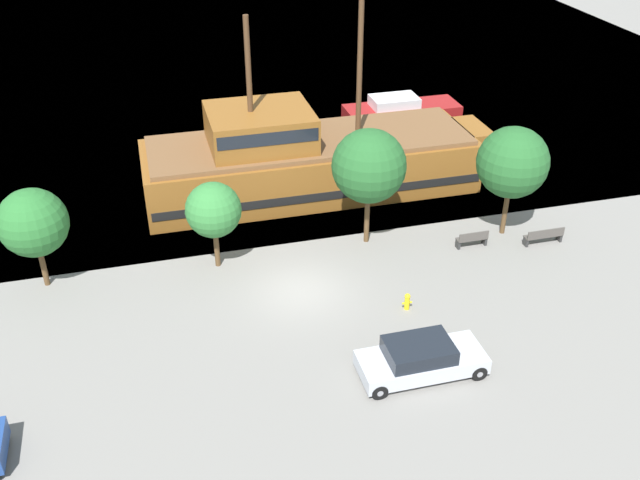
% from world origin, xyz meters
% --- Properties ---
extents(ground_plane, '(160.00, 160.00, 0.00)m').
position_xyz_m(ground_plane, '(0.00, 0.00, 0.00)').
color(ground_plane, gray).
extents(water_surface, '(80.00, 80.00, 0.00)m').
position_xyz_m(water_surface, '(0.00, 44.00, 0.00)').
color(water_surface, teal).
rests_on(water_surface, ground).
extents(pirate_ship, '(19.04, 5.74, 10.81)m').
position_xyz_m(pirate_ship, '(2.61, 9.35, 1.80)').
color(pirate_ship, brown).
rests_on(pirate_ship, water_surface).
extents(moored_boat_dockside, '(7.72, 2.59, 1.65)m').
position_xyz_m(moored_boat_dockside, '(11.17, 17.69, 0.64)').
color(moored_boat_dockside, maroon).
rests_on(moored_boat_dockside, water_surface).
extents(parked_car_curb_front, '(4.70, 1.97, 1.41)m').
position_xyz_m(parked_car_curb_front, '(3.03, -6.27, 0.69)').
color(parked_car_curb_front, '#B7BCC6').
rests_on(parked_car_curb_front, ground_plane).
extents(fire_hydrant, '(0.42, 0.25, 0.76)m').
position_xyz_m(fire_hydrant, '(4.00, -2.42, 0.41)').
color(fire_hydrant, yellow).
rests_on(fire_hydrant, ground_plane).
extents(bench_promenade_east, '(1.92, 0.45, 0.85)m').
position_xyz_m(bench_promenade_east, '(12.23, 0.81, 0.45)').
color(bench_promenade_east, '#4C4742').
rests_on(bench_promenade_east, ground_plane).
extents(bench_promenade_west, '(1.50, 0.45, 0.85)m').
position_xyz_m(bench_promenade_west, '(8.78, 1.45, 0.43)').
color(bench_promenade_west, '#4C4742').
rests_on(bench_promenade_west, ground_plane).
extents(tree_row_east, '(2.94, 2.94, 4.61)m').
position_xyz_m(tree_row_east, '(-10.70, 3.37, 3.13)').
color(tree_row_east, brown).
rests_on(tree_row_east, ground_plane).
extents(tree_row_mideast, '(2.49, 2.49, 4.15)m').
position_xyz_m(tree_row_mideast, '(-3.20, 2.97, 2.89)').
color(tree_row_mideast, brown).
rests_on(tree_row_mideast, ground_plane).
extents(tree_row_midwest, '(3.46, 3.46, 5.74)m').
position_xyz_m(tree_row_midwest, '(4.06, 3.26, 4.00)').
color(tree_row_midwest, brown).
rests_on(tree_row_midwest, ground_plane).
extents(tree_row_west, '(3.40, 3.40, 5.52)m').
position_xyz_m(tree_row_west, '(10.82, 2.29, 3.81)').
color(tree_row_west, brown).
rests_on(tree_row_west, ground_plane).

